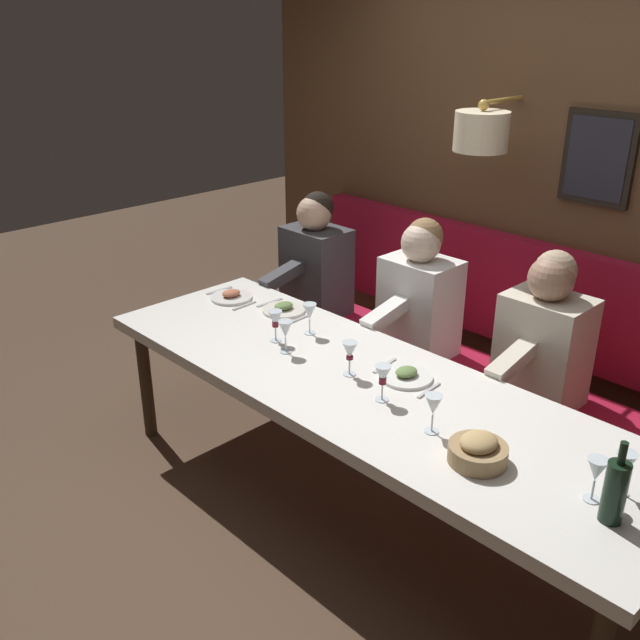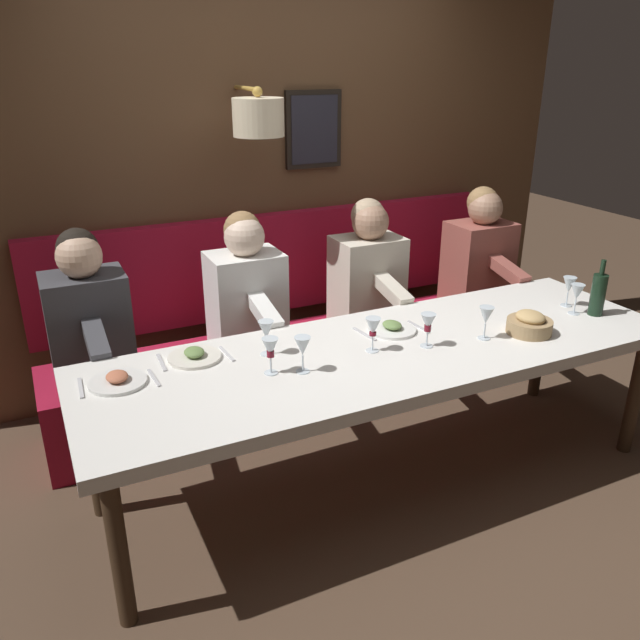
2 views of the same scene
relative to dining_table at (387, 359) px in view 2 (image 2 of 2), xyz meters
The scene contains 21 objects.
ground_plane 0.68m from the dining_table, ahead, with size 12.00×12.00×0.00m, color #4C3828.
dining_table is the anchor object (origin of this frame).
banquette_bench 1.00m from the dining_table, ahead, with size 0.52×3.07×0.45m, color maroon.
back_wall_panel 1.61m from the dining_table, ahead, with size 0.59×4.27×2.90m.
diner_nearest 1.52m from the dining_table, 54.50° to the right, with size 0.60×0.40×0.79m.
diner_near 0.97m from the dining_table, 23.92° to the right, with size 0.60×0.40×0.79m.
diner_middle 0.97m from the dining_table, 23.64° to the left, with size 0.60×0.40×0.79m.
diner_far 1.52m from the dining_table, 54.34° to the left, with size 0.60×0.40×0.79m.
place_setting_0 1.22m from the dining_table, 81.42° to the left, with size 0.24×0.31×0.05m.
place_setting_1 0.21m from the dining_table, 36.92° to the right, with size 0.24×0.32×0.05m.
place_setting_2 0.90m from the dining_table, 72.09° to the left, with size 0.24×0.31×0.05m.
wine_glass_0 0.25m from the dining_table, 111.20° to the right, with size 0.07×0.07×0.16m.
wine_glass_1 0.52m from the dining_table, 103.34° to the right, with size 0.07×0.07×0.16m.
wine_glass_2 1.13m from the dining_table, 93.07° to the right, with size 0.07×0.07×0.16m.
wine_glass_3 1.18m from the dining_table, 87.74° to the right, with size 0.07×0.07×0.16m.
wine_glass_4 0.59m from the dining_table, 71.71° to the left, with size 0.07×0.07×0.16m.
wine_glass_5 0.50m from the dining_table, 96.68° to the left, with size 0.07×0.07×0.16m.
wine_glass_6 0.19m from the dining_table, 90.59° to the left, with size 0.07×0.07×0.16m.
wine_glass_7 0.62m from the dining_table, 90.69° to the left, with size 0.07×0.07×0.16m.
wine_bottle 1.22m from the dining_table, 95.53° to the right, with size 0.08×0.08×0.30m.
bread_bowl 0.74m from the dining_table, 102.14° to the right, with size 0.22×0.22×0.12m.
Camera 2 is at (-2.30, 1.46, 2.00)m, focal length 35.73 mm.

